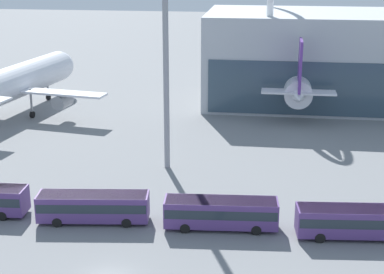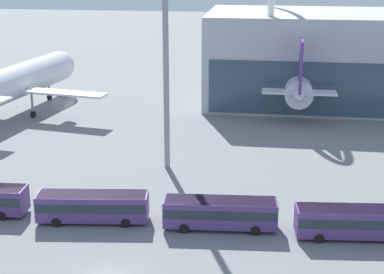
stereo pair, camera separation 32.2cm
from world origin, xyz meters
name	(u,v)px [view 1 (the left image)]	position (x,y,z in m)	size (l,w,h in m)	color
airliner_at_gate_near	(15,82)	(-29.10, 48.65, 5.53)	(33.30, 34.81, 14.59)	silver
airliner_at_gate_far	(296,78)	(17.52, 61.61, 4.75)	(30.85, 34.16, 13.46)	white
shuttle_bus_1	(93,205)	(-4.40, 10.70, 1.81)	(11.50, 4.06, 3.06)	#56387A
shuttle_bus_2	(221,212)	(8.59, 10.98, 1.81)	(11.43, 3.59, 3.06)	#56387A
shuttle_bus_3	(355,220)	(21.59, 10.76, 1.81)	(11.46, 3.79, 3.06)	#56387A
floodlight_mast	(166,49)	(0.33, 27.21, 15.23)	(2.07, 2.07, 27.09)	gray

